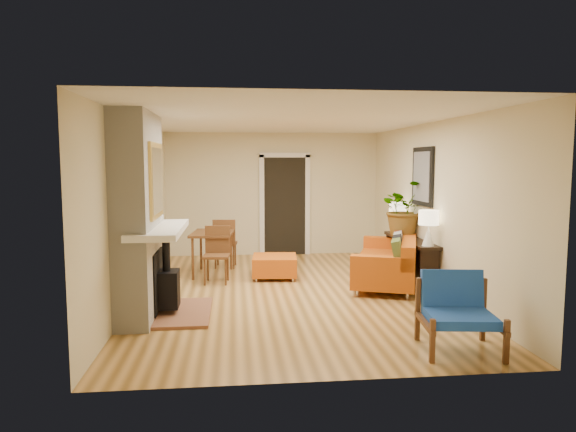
# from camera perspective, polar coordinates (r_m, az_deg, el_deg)

# --- Properties ---
(room_shell) EXTENTS (6.50, 6.50, 6.50)m
(room_shell) POSITION_cam_1_polar(r_m,az_deg,el_deg) (10.42, 1.89, 1.92)
(room_shell) COLOR tan
(room_shell) RESTS_ON ground
(fireplace) EXTENTS (1.09, 1.68, 2.60)m
(fireplace) POSITION_cam_1_polar(r_m,az_deg,el_deg) (6.80, -15.91, -0.48)
(fireplace) COLOR white
(fireplace) RESTS_ON ground
(sofa) EXTENTS (1.61, 2.35, 0.85)m
(sofa) POSITION_cam_1_polar(r_m,az_deg,el_deg) (8.61, 11.42, -4.87)
(sofa) COLOR silver
(sofa) RESTS_ON ground
(ottoman) EXTENTS (0.81, 0.81, 0.38)m
(ottoman) POSITION_cam_1_polar(r_m,az_deg,el_deg) (8.86, -1.50, -5.47)
(ottoman) COLOR silver
(ottoman) RESTS_ON ground
(blue_chair) EXTENTS (0.87, 0.85, 0.81)m
(blue_chair) POSITION_cam_1_polar(r_m,az_deg,el_deg) (5.84, 18.24, -9.62)
(blue_chair) COLOR brown
(blue_chair) RESTS_ON ground
(dining_table) EXTENTS (0.84, 1.75, 0.93)m
(dining_table) POSITION_cam_1_polar(r_m,az_deg,el_deg) (9.13, -7.91, -2.71)
(dining_table) COLOR brown
(dining_table) RESTS_ON ground
(console_table) EXTENTS (0.34, 1.85, 0.72)m
(console_table) POSITION_cam_1_polar(r_m,az_deg,el_deg) (8.75, 13.43, -3.40)
(console_table) COLOR black
(console_table) RESTS_ON ground
(lamp_near) EXTENTS (0.30, 0.30, 0.54)m
(lamp_near) POSITION_cam_1_polar(r_m,az_deg,el_deg) (7.97, 15.35, -0.83)
(lamp_near) COLOR white
(lamp_near) RESTS_ON console_table
(lamp_far) EXTENTS (0.30, 0.30, 0.54)m
(lamp_far) POSITION_cam_1_polar(r_m,az_deg,el_deg) (9.35, 12.07, 0.23)
(lamp_far) COLOR white
(lamp_far) RESTS_ON console_table
(houseplant) EXTENTS (0.99, 0.90, 0.95)m
(houseplant) POSITION_cam_1_polar(r_m,az_deg,el_deg) (8.96, 12.81, 0.84)
(houseplant) COLOR #1E5919
(houseplant) RESTS_ON console_table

